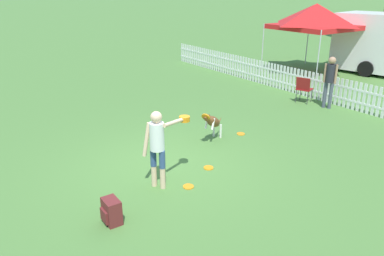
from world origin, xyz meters
The scene contains 11 objects.
ground_plane centered at (0.00, 0.00, 0.00)m, with size 240.00×240.00×0.00m, color #4C7A38.
handler_person centered at (0.70, -0.57, 0.98)m, with size 0.41×1.05×1.57m.
leaping_dog centered at (-0.55, 1.68, 0.54)m, with size 0.65×1.03×0.88m.
frisbee_near_handler centered at (1.06, -0.14, 0.01)m, with size 0.22×0.22×0.02m.
frisbee_near_dog centered at (0.63, 0.68, 0.01)m, with size 0.22×0.22×0.02m.
frisbee_midfield centered at (-0.49, 2.60, 0.01)m, with size 0.22×0.22×0.02m.
backpack_on_grass centered at (1.32, -1.86, 0.22)m, with size 0.36×0.28×0.44m.
picket_fence centered at (0.00, 7.00, 0.47)m, with size 20.56×0.04×0.93m.
folding_chair_blue_left centered at (-1.52, 6.28, 0.54)m, with size 0.61×0.62×0.89m.
canopy_tent_main centered at (-4.45, 10.25, 2.50)m, with size 3.14×3.14×3.04m.
spectator_standing centered at (-0.69, 6.47, 1.02)m, with size 0.39×0.27×1.67m.
Camera 1 is at (6.48, -3.75, 3.73)m, focal length 35.00 mm.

